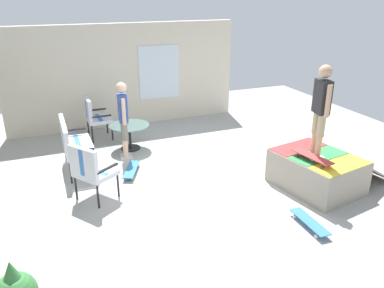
# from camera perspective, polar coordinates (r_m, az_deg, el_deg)

# --- Properties ---
(ground_plane) EXTENTS (12.00, 12.00, 0.10)m
(ground_plane) POSITION_cam_1_polar(r_m,az_deg,el_deg) (7.45, 1.12, -5.68)
(ground_plane) COLOR #A8A8A3
(house_facade) EXTENTS (0.23, 6.00, 2.62)m
(house_facade) POSITION_cam_1_polar(r_m,az_deg,el_deg) (10.31, -9.80, 9.89)
(house_facade) COLOR beige
(house_facade) RESTS_ON ground_plane
(skate_ramp) EXTENTS (1.75, 2.20, 0.64)m
(skate_ramp) POSITION_cam_1_polar(r_m,az_deg,el_deg) (7.41, 18.01, -3.81)
(skate_ramp) COLOR gray
(skate_ramp) RESTS_ON ground_plane
(patio_bench) EXTENTS (1.25, 0.56, 1.02)m
(patio_bench) POSITION_cam_1_polar(r_m,az_deg,el_deg) (7.95, -17.26, 0.38)
(patio_bench) COLOR black
(patio_bench) RESTS_ON ground_plane
(patio_chair_near_house) EXTENTS (0.64, 0.57, 1.02)m
(patio_chair_near_house) POSITION_cam_1_polar(r_m,az_deg,el_deg) (9.53, -14.25, 4.21)
(patio_chair_near_house) COLOR black
(patio_chair_near_house) RESTS_ON ground_plane
(patio_chair_by_wall) EXTENTS (0.82, 0.80, 1.02)m
(patio_chair_by_wall) POSITION_cam_1_polar(r_m,az_deg,el_deg) (6.69, -14.79, -3.47)
(patio_chair_by_wall) COLOR black
(patio_chair_by_wall) RESTS_ON ground_plane
(patio_table) EXTENTS (0.90, 0.90, 0.57)m
(patio_table) POSITION_cam_1_polar(r_m,az_deg,el_deg) (8.82, -9.17, 1.76)
(patio_table) COLOR black
(patio_table) RESTS_ON ground_plane
(person_watching) EXTENTS (0.48, 0.27, 1.65)m
(person_watching) POSITION_cam_1_polar(r_m,az_deg,el_deg) (8.17, -10.10, 4.18)
(person_watching) COLOR silver
(person_watching) RESTS_ON ground_plane
(person_skater) EXTENTS (0.47, 0.29, 1.63)m
(person_skater) POSITION_cam_1_polar(r_m,az_deg,el_deg) (6.83, 18.47, 5.34)
(person_skater) COLOR silver
(person_skater) RESTS_ON skate_ramp
(skateboard_by_bench) EXTENTS (0.81, 0.51, 0.10)m
(skateboard_by_bench) POSITION_cam_1_polar(r_m,az_deg,el_deg) (7.74, -8.91, -3.75)
(skateboard_by_bench) COLOR #3372B2
(skateboard_by_bench) RESTS_ON ground_plane
(skateboard_spare) EXTENTS (0.81, 0.23, 0.10)m
(skateboard_spare) POSITION_cam_1_polar(r_m,az_deg,el_deg) (6.30, 16.92, -10.92)
(skateboard_spare) COLOR #3372B2
(skateboard_spare) RESTS_ON ground_plane
(skateboard_on_ramp) EXTENTS (0.82, 0.33, 0.10)m
(skateboard_on_ramp) POSITION_cam_1_polar(r_m,az_deg,el_deg) (6.92, 17.32, -1.84)
(skateboard_on_ramp) COLOR #B23838
(skateboard_on_ramp) RESTS_ON skate_ramp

